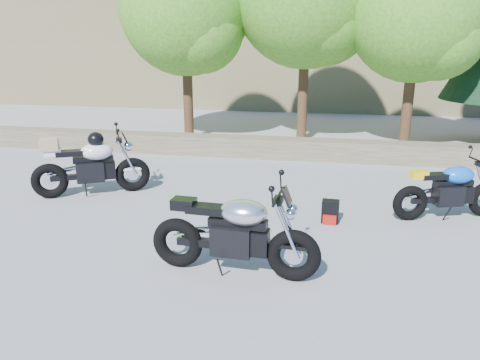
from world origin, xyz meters
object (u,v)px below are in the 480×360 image
(blue_bike, at_px, (450,191))
(backpack, at_px, (330,212))
(silver_bike, at_px, (235,234))
(white_bike, at_px, (90,165))

(blue_bike, relative_size, backpack, 5.03)
(silver_bike, distance_m, backpack, 2.36)
(silver_bike, relative_size, backpack, 5.89)
(white_bike, bearing_deg, backpack, -34.92)
(silver_bike, distance_m, blue_bike, 4.07)
(blue_bike, distance_m, backpack, 2.06)
(silver_bike, distance_m, white_bike, 4.23)
(white_bike, bearing_deg, silver_bike, -65.21)
(silver_bike, bearing_deg, blue_bike, 42.72)
(silver_bike, relative_size, blue_bike, 1.17)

